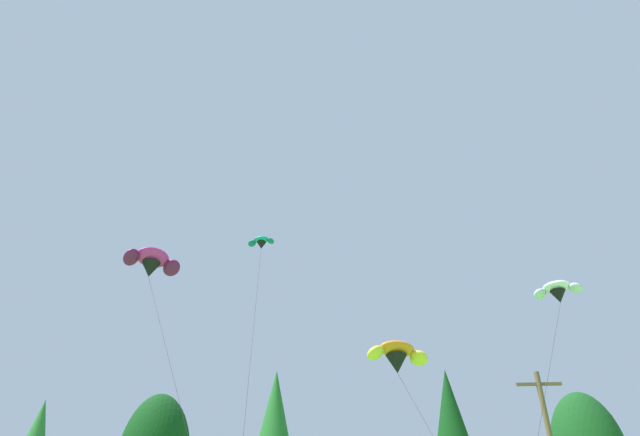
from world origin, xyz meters
name	(u,v)px	position (x,y,z in m)	size (l,w,h in m)	color
parafoil_kite_high_magenta	(152,263)	(-12.75, 32.85, 17.51)	(10.02, 11.96, 17.28)	#D12893
parafoil_kite_mid_white	(558,291)	(12.04, 35.62, 16.20)	(9.83, 13.46, 15.30)	white
parafoil_kite_far_teal	(261,243)	(-7.74, 41.79, 23.87)	(4.52, 20.00, 23.22)	teal
parafoil_kite_low_orange	(397,356)	(1.51, 31.05, 10.84)	(3.90, 9.07, 10.04)	orange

